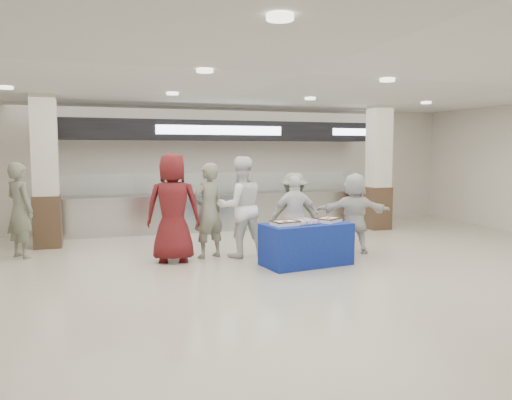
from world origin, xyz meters
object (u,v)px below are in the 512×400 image
object	(u,v)px
sheet_cake_left	(285,223)
civilian_white	(354,213)
display_table	(306,244)
cupcake_tray	(304,222)
sheet_cake_right	(328,219)
soldier_a	(208,211)
soldier_bg	(20,210)
soldier_b	(294,213)
civilian_maroon	(173,208)
chef_tall	(241,207)
chef_short	(295,216)

from	to	relation	value
sheet_cake_left	civilian_white	bearing A→B (deg)	23.20
display_table	cupcake_tray	size ratio (longest dim) A/B	3.06
sheet_cake_right	soldier_a	world-z (taller)	soldier_a
sheet_cake_left	sheet_cake_right	distance (m)	0.91
civilian_white	cupcake_tray	bearing A→B (deg)	46.02
sheet_cake_left	soldier_bg	distance (m)	5.08
sheet_cake_left	display_table	bearing A→B (deg)	11.12
cupcake_tray	civilian_white	world-z (taller)	civilian_white
sheet_cake_left	civilian_white	distance (m)	1.94
display_table	soldier_a	size ratio (longest dim) A/B	0.86
sheet_cake_right	soldier_b	xyz separation A→B (m)	(-0.21, 1.12, 0.00)
soldier_b	cupcake_tray	bearing A→B (deg)	84.93
sheet_cake_right	civilian_maroon	bearing A→B (deg)	160.35
soldier_a	soldier_bg	bearing A→B (deg)	-38.95
civilian_white	chef_tall	bearing A→B (deg)	9.92
cupcake_tray	soldier_a	xyz separation A→B (m)	(-1.48, 1.16, 0.12)
sheet_cake_right	soldier_b	size ratio (longest dim) A/B	0.34
cupcake_tray	soldier_a	world-z (taller)	soldier_a
sheet_cake_left	chef_short	xyz separation A→B (m)	(0.55, 0.87, -0.01)
civilian_maroon	chef_short	size ratio (longest dim) A/B	1.28
civilian_maroon	soldier_b	bearing A→B (deg)	-164.08
cupcake_tray	civilian_white	bearing A→B (deg)	26.47
sheet_cake_right	cupcake_tray	bearing A→B (deg)	-173.37
display_table	soldier_b	distance (m)	1.26
soldier_b	soldier_bg	xyz separation A→B (m)	(-5.17, 1.12, 0.12)
sheet_cake_left	soldier_bg	world-z (taller)	soldier_bg
display_table	soldier_a	world-z (taller)	soldier_a
sheet_cake_right	civilian_white	bearing A→B (deg)	35.45
display_table	chef_tall	size ratio (longest dim) A/B	0.80
civilian_white	soldier_a	bearing A→B (deg)	10.22
display_table	chef_short	distance (m)	0.89
display_table	soldier_a	xyz separation A→B (m)	(-1.52, 1.15, 0.53)
sheet_cake_right	soldier_b	distance (m)	1.14
civilian_maroon	civilian_white	xyz separation A→B (m)	(3.55, -0.32, -0.20)
sheet_cake_right	sheet_cake_left	bearing A→B (deg)	-171.56
civilian_maroon	soldier_bg	xyz separation A→B (m)	(-2.71, 1.29, -0.09)
cupcake_tray	chef_tall	distance (m)	1.39
soldier_a	soldier_b	world-z (taller)	soldier_a
sheet_cake_left	civilian_maroon	bearing A→B (deg)	148.50
sheet_cake_right	civilian_maroon	distance (m)	2.84
sheet_cake_left	civilian_maroon	xyz separation A→B (m)	(-1.77, 1.09, 0.21)
chef_short	soldier_bg	world-z (taller)	soldier_bg
sheet_cake_right	chef_short	distance (m)	0.81
display_table	soldier_a	distance (m)	1.98
cupcake_tray	soldier_a	distance (m)	1.88
civilian_maroon	chef_short	bearing A→B (deg)	-173.30
civilian_white	soldier_b	bearing A→B (deg)	-4.53
chef_tall	chef_short	size ratio (longest dim) A/B	1.23
chef_tall	soldier_bg	distance (m)	4.20
cupcake_tray	display_table	bearing A→B (deg)	14.98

